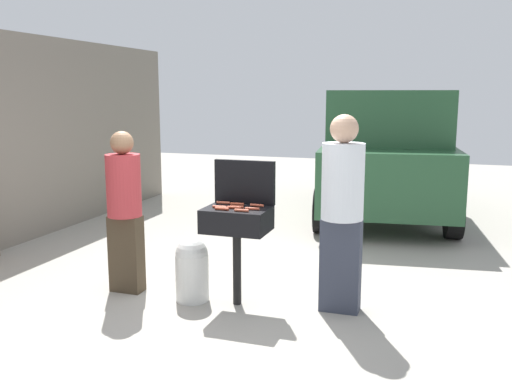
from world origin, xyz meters
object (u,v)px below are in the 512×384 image
Objects in this scene: hot_dog_7 at (234,208)px; parked_minivan at (386,152)px; hot_dog_2 at (222,208)px; hot_dog_6 at (222,209)px; hot_dog_3 at (219,207)px; propane_tank at (192,268)px; hot_dog_0 at (252,209)px; hot_dog_9 at (237,204)px; person_left at (125,206)px; hot_dog_1 at (223,203)px; hot_dog_4 at (242,210)px; hot_dog_8 at (257,205)px; bbq_grill at (237,223)px; person_right at (342,207)px; hot_dog_5 at (237,207)px.

parked_minivan is (0.90, 4.63, 0.08)m from hot_dog_7.
hot_dog_2 is 0.11m from hot_dog_7.
hot_dog_3 is at bearing 125.79° from hot_dog_6.
propane_tank is at bearing 178.01° from hot_dog_3.
hot_dog_0 is 4.68m from parked_minivan.
hot_dog_3 is at bearing 70.25° from parked_minivan.
hot_dog_0 is at bearing 73.96° from parked_minivan.
person_left is at bearing -173.00° from hot_dog_9.
person_left is at bearing -171.05° from hot_dog_1.
hot_dog_0 is 0.03× the size of parked_minivan.
hot_dog_4 is at bearing -122.90° from hot_dog_0.
hot_dog_0 is 0.31m from hot_dog_3.
hot_dog_8 is (0.27, 0.21, 0.00)m from hot_dog_2.
parked_minivan reaches higher than hot_dog_1.
hot_dog_1 is at bearing 143.46° from bbq_grill.
person_left is 0.90× the size of person_right.
propane_tank is at bearing 66.78° from parked_minivan.
person_right is at bearing 9.18° from bbq_grill.
hot_dog_4 and hot_dog_7 have the same top height.
hot_dog_7 is at bearing 47.08° from hot_dog_6.
hot_dog_2 is 0.05m from hot_dog_6.
hot_dog_0 is 1.00× the size of hot_dog_9.
hot_dog_0 is 0.07× the size of person_right.
hot_dog_7 is (-0.17, -0.00, 0.00)m from hot_dog_0.
propane_tank is 0.34× the size of person_right.
hot_dog_0 is at bearing 20.04° from hot_dog_6.
hot_dog_5 and hot_dog_9 have the same top height.
hot_dog_0 is 0.08× the size of person_left.
parked_minivan reaches higher than hot_dog_4.
parked_minivan is at bearing 73.95° from propane_tank.
bbq_grill is 0.28m from hot_dog_1.
hot_dog_1 is (-0.35, 0.18, 0.00)m from hot_dog_0.
hot_dog_3 reaches higher than bbq_grill.
hot_dog_5 is 0.13m from hot_dog_9.
hot_dog_3 is (0.04, -0.20, 0.00)m from hot_dog_1.
hot_dog_6 and hot_dog_8 have the same top height.
hot_dog_4 is at bearing -102.23° from hot_dog_8.
hot_dog_8 is at bearing 37.38° from bbq_grill.
person_right is (0.99, 0.03, 0.03)m from hot_dog_9.
hot_dog_2 and hot_dog_7 have the same top height.
hot_dog_6 is at bearing 5.85° from person_left.
hot_dog_7 is (-0.01, -0.04, 0.00)m from hot_dog_5.
hot_dog_7 is (-0.11, 0.10, 0.00)m from hot_dog_4.
hot_dog_1 is 1.00× the size of hot_dog_5.
hot_dog_2 is 0.08× the size of person_left.
hot_dog_9 is (-0.14, 0.27, 0.00)m from hot_dog_4.
hot_dog_1 is at bearing 109.13° from hot_dog_6.
person_left is at bearing -179.18° from bbq_grill.
parked_minivan is (0.73, 4.47, 0.08)m from hot_dog_8.
propane_tank is at bearing 172.91° from hot_dog_2.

